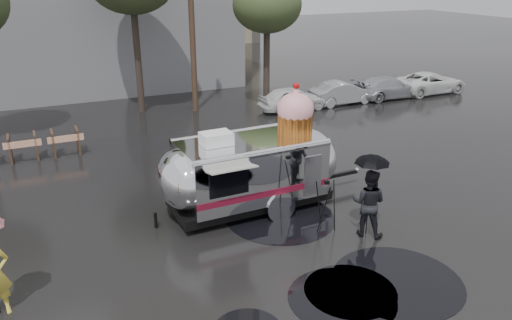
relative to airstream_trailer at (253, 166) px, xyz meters
name	(u,v)px	position (x,y,z in m)	size (l,w,h in m)	color
ground	(277,257)	(-0.62, -2.82, -1.31)	(120.00, 120.00, 0.00)	black
puddles	(330,264)	(0.42, -3.65, -1.31)	(6.06, 6.99, 0.01)	black
utility_pole	(192,16)	(1.88, 11.18, 3.31)	(1.60, 0.28, 9.00)	#473323
tree_right	(267,6)	(5.38, 10.18, 3.74)	(3.36, 3.36, 6.42)	#382D26
barricade_row	(23,147)	(-6.17, 7.15, -0.79)	(4.30, 0.80, 1.00)	#473323
parked_cars	(370,87)	(11.16, 9.18, -0.59)	(13.20, 1.90, 1.50)	silver
airstream_trailer	(253,166)	(0.00, 0.00, 0.00)	(6.96, 2.74, 3.74)	silver
person_right	(368,203)	(2.11, -2.81, -0.38)	(0.90, 0.50, 1.88)	black
umbrella_black	(372,168)	(2.11, -2.81, 0.62)	(1.13, 1.13, 2.32)	black
tripod	(326,201)	(1.24, -2.09, -0.45)	(0.59, 0.59, 1.47)	black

